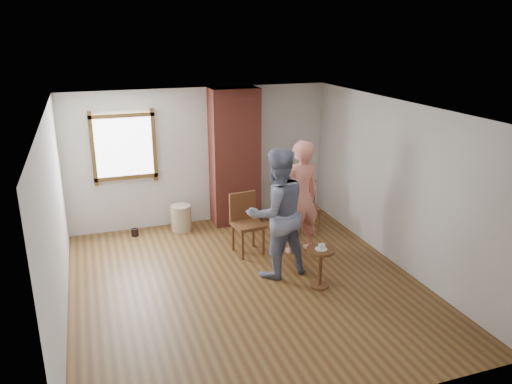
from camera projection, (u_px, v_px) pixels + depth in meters
ground at (246, 284)px, 7.42m from camera, size 5.50×5.50×0.00m
room_shell at (229, 157)px, 7.38m from camera, size 5.04×5.52×2.62m
brick_chimney at (235, 157)px, 9.44m from camera, size 0.90×0.50×2.60m
stoneware_crock at (181, 218)px, 9.34m from camera, size 0.45×0.45×0.49m
dark_pot at (135, 232)px, 9.13m from camera, size 0.18×0.18×0.13m
dining_chair_left at (246, 220)px, 8.36m from camera, size 0.53×0.53×1.02m
dining_chair_right at (305, 204)px, 9.23m from camera, size 0.49×0.49×0.94m
side_table at (320, 262)px, 7.23m from camera, size 0.40×0.40×0.60m
cake_plate at (321, 249)px, 7.17m from camera, size 0.18×0.18×0.01m
cake_slice at (322, 247)px, 7.16m from camera, size 0.08×0.07×0.06m
man at (277, 213)px, 7.43m from camera, size 1.07×0.89×2.00m
person_pink at (300, 198)px, 8.21m from camera, size 0.76×0.55×1.93m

